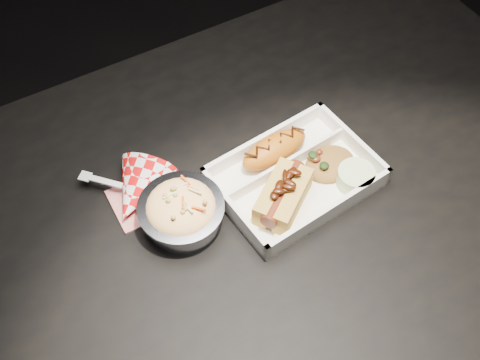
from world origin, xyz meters
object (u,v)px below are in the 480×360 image
Objects in this scene: fried_pastry at (274,149)px; foil_coleslaw_cup at (181,210)px; dining_table at (267,220)px; hotdog at (283,195)px; food_tray at (294,178)px; napkin_fork at (137,191)px.

foil_coleslaw_cup is (-0.19, -0.03, 0.00)m from fried_pastry.
dining_table is 0.14m from fried_pastry.
hotdog is (0.00, -0.04, 0.12)m from dining_table.
food_tray is 2.13× the size of fried_pastry.
napkin_fork is at bearing 169.04° from fried_pastry.
fried_pastry is 0.23m from napkin_fork.
napkin_fork is at bearing 110.77° from hotdog.
food_tray is 1.74× the size of napkin_fork.
hotdog is 0.23m from napkin_fork.
dining_table is 9.71× the size of hotdog.
dining_table is 0.11m from food_tray.
fried_pastry is 1.01× the size of hotdog.
napkin_fork is (-0.04, 0.08, -0.02)m from foil_coleslaw_cup.
hotdog is at bearing -149.23° from food_tray.
foil_coleslaw_cup is 0.09m from napkin_fork.
food_tray is 2.15× the size of hotdog.
food_tray is 0.25m from napkin_fork.
fried_pastry is at bearing 90.00° from food_tray.
food_tray is (0.04, -0.00, 0.10)m from dining_table.
napkin_fork reaches higher than food_tray.
foil_coleslaw_cup is at bearing 173.05° from dining_table.
napkin_fork is at bearing 153.48° from dining_table.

